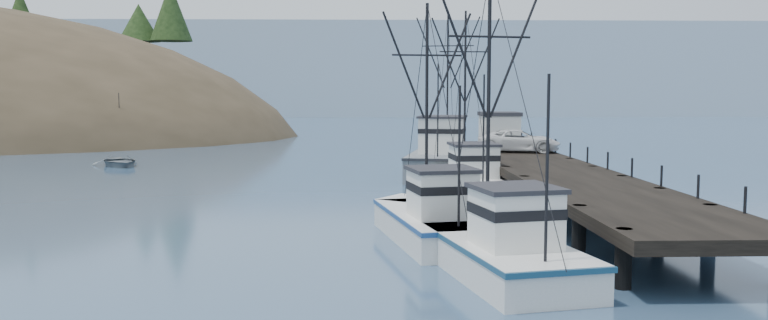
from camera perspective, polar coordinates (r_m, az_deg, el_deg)
The scene contains 12 objects.
ground at distance 28.69m, azimuth -7.44°, elevation -7.79°, with size 400.00×400.00×0.00m, color #2F4968.
pier at distance 45.45m, azimuth 12.48°, elevation -0.85°, with size 6.00×44.00×2.00m.
distant_ridge at distance 198.03m, azimuth 0.32°, elevation 3.46°, with size 360.00×40.00×26.00m, color #9EB2C6.
distant_ridge_far at distance 217.16m, azimuth -13.15°, elevation 3.49°, with size 180.00×25.00×18.00m, color silver.
moored_sailboats at distance 91.11m, azimuth -25.57°, elevation 0.94°, with size 22.01×10.19×6.35m.
trawler_near at distance 27.22m, azimuth 8.62°, elevation -6.75°, with size 5.42×11.04×11.16m.
trawler_mid at distance 32.78m, azimuth 3.68°, elevation -4.64°, with size 5.15×10.73×10.64m.
trawler_far at distance 47.32m, azimuth 6.40°, elevation -1.58°, with size 4.45×11.65×11.83m.
work_vessel at distance 58.06m, azimuth 4.68°, elevation 0.12°, with size 7.28×15.61×13.01m.
pier_shed at distance 59.34m, azimuth 8.78°, elevation 2.31°, with size 3.00×3.20×2.80m.
pickup_truck at distance 55.32m, azimuth 10.24°, elevation 1.45°, with size 2.73×5.93×1.65m, color silver.
motorboat at distance 68.10m, azimuth -19.51°, elevation -0.44°, with size 3.83×5.37×1.11m, color slate.
Camera 1 is at (2.83, -27.80, 6.49)m, focal length 35.00 mm.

